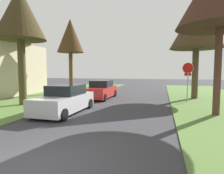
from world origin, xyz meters
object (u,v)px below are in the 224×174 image
Objects in this scene: street_tree_left_mid_b at (70,37)px; parked_sedan_red at (101,90)px; street_tree_right_mid_b at (197,26)px; street_tree_left_mid_a at (20,15)px; stop_sign_far at (188,74)px; parked_sedan_silver at (65,100)px.

parked_sedan_red is (4.41, -2.90, -5.38)m from street_tree_left_mid_b.
street_tree_right_mid_b is 1.03× the size of street_tree_left_mid_b.
street_tree_right_mid_b is 1.02× the size of street_tree_left_mid_a.
street_tree_right_mid_b is (0.88, 2.43, 3.99)m from stop_sign_far.
street_tree_left_mid_a reaches higher than parked_sedan_red.
street_tree_left_mid_a is (-11.20, -4.03, 3.99)m from stop_sign_far.
street_tree_right_mid_b is 13.69m from street_tree_left_mid_a.
stop_sign_far is at bearing -109.84° from street_tree_right_mid_b.
stop_sign_far reaches higher than parked_sedan_red.
street_tree_right_mid_b is 12.38m from street_tree_left_mid_b.
parked_sedan_red is at bearing -167.67° from street_tree_right_mid_b.
street_tree_right_mid_b is at bearing -5.41° from street_tree_left_mid_b.
street_tree_left_mid_b is at bearing 91.88° from street_tree_left_mid_a.
stop_sign_far is 7.23m from parked_sedan_red.
street_tree_left_mid_b reaches higher than stop_sign_far.
street_tree_left_mid_b is 7.53m from parked_sedan_red.
street_tree_right_mid_b reaches higher than street_tree_left_mid_b.
stop_sign_far is 0.37× the size of street_tree_left_mid_b.
street_tree_left_mid_a reaches higher than stop_sign_far.
parked_sedan_silver is (4.03, -1.38, -5.46)m from street_tree_left_mid_a.
stop_sign_far is 0.37× the size of street_tree_left_mid_a.
stop_sign_far is at bearing -17.45° from street_tree_left_mid_b.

